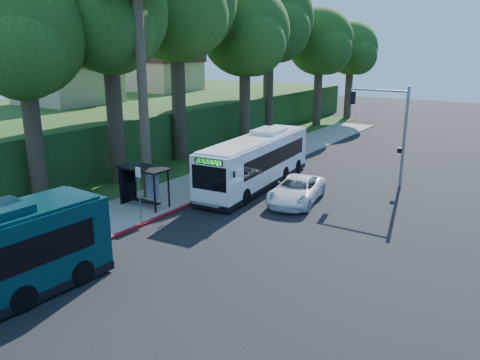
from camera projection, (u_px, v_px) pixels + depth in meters
The scene contains 17 objects.
ground at pixel (269, 215), 27.30m from camera, with size 140.00×140.00×0.00m, color black.
sidewalk at pixel (174, 193), 31.13m from camera, with size 4.50×70.00×0.12m, color gray.
red_curb at pixel (159, 218), 26.70m from camera, with size 0.25×30.00×0.13m, color maroon.
grass_verge at pixel (162, 167), 38.17m from camera, with size 8.00×70.00×0.06m, color #234719.
bus_shelter at pixel (143, 178), 28.33m from camera, with size 3.20×1.51×2.55m.
stop_sign_pole at pixel (139, 187), 25.56m from camera, with size 0.35×0.06×3.17m.
traffic_signal_pole at pixel (390, 123), 32.14m from camera, with size 4.10×0.30×7.00m.
hillside_backdrop at pixel (134, 112), 52.66m from camera, with size 24.00×60.00×8.80m.
tree_0 at pixel (109, 20), 30.77m from camera, with size 8.40×8.00×15.70m.
tree_1 at pixel (176, 5), 37.30m from camera, with size 10.50×10.00×18.26m.
tree_2 at pixel (246, 36), 43.57m from camera, with size 8.82×8.40×15.12m.
tree_3 at pixel (270, 23), 50.65m from camera, with size 10.08×9.60×17.28m.
tree_4 at pixel (321, 45), 56.39m from camera, with size 8.40×8.00×14.14m.
tree_5 at pixel (352, 51), 62.51m from camera, with size 7.35×7.00×12.86m.
tree_6 at pixel (23, 42), 26.62m from camera, with size 7.56×7.20×13.74m.
white_bus at pixel (257, 160), 32.70m from camera, with size 3.80×12.76×3.75m.
pickup at pixel (297, 190), 29.41m from camera, with size 2.62×5.68×1.58m, color white.
Camera 1 is at (12.66, -22.44, 9.42)m, focal length 35.00 mm.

